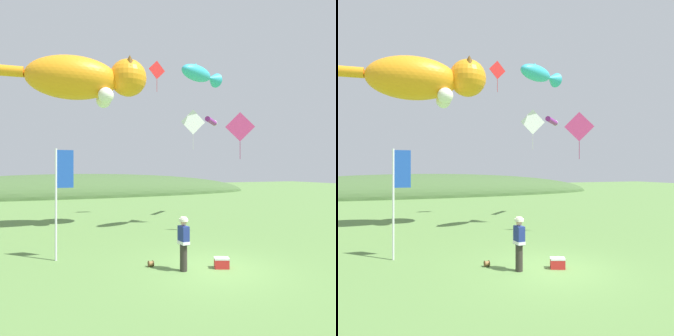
# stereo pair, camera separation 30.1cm
# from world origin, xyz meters

# --- Properties ---
(ground_plane) EXTENTS (120.00, 120.00, 0.00)m
(ground_plane) POSITION_xyz_m (0.00, 0.00, 0.00)
(ground_plane) COLOR #5B8442
(distant_hill_ridge) EXTENTS (49.29, 12.37, 5.44)m
(distant_hill_ridge) POSITION_xyz_m (0.00, 33.85, 0.00)
(distant_hill_ridge) COLOR #426033
(distant_hill_ridge) RESTS_ON ground
(festival_attendant) EXTENTS (0.30, 0.44, 1.77)m
(festival_attendant) POSITION_xyz_m (-1.02, 0.23, 0.95)
(festival_attendant) COLOR #332D28
(festival_attendant) RESTS_ON ground
(kite_spool) EXTENTS (0.17, 0.21, 0.21)m
(kite_spool) POSITION_xyz_m (-1.85, 1.09, 0.11)
(kite_spool) COLOR olive
(kite_spool) RESTS_ON ground
(picnic_cooler) EXTENTS (0.58, 0.49, 0.36)m
(picnic_cooler) POSITION_xyz_m (0.31, 0.01, 0.18)
(picnic_cooler) COLOR red
(picnic_cooler) RESTS_ON ground
(festival_banner_pole) EXTENTS (0.66, 0.08, 4.11)m
(festival_banner_pole) POSITION_xyz_m (-4.65, 3.13, 2.69)
(festival_banner_pole) COLOR silver
(festival_banner_pole) RESTS_ON ground
(kite_giant_cat) EXTENTS (9.28, 3.16, 2.82)m
(kite_giant_cat) POSITION_xyz_m (-2.89, 9.16, 8.40)
(kite_giant_cat) COLOR orange
(kite_fish_windsock) EXTENTS (3.21, 2.17, 0.97)m
(kite_fish_windsock) POSITION_xyz_m (2.98, 6.50, 8.59)
(kite_fish_windsock) COLOR #33B2CC
(kite_tube_streamer) EXTENTS (1.87, 1.98, 0.44)m
(kite_tube_streamer) POSITION_xyz_m (6.27, 10.98, 6.80)
(kite_tube_streamer) COLOR #8C268C
(kite_diamond_white) EXTENTS (1.45, 0.28, 2.37)m
(kite_diamond_white) POSITION_xyz_m (3.15, 7.73, 6.11)
(kite_diamond_white) COLOR white
(kite_diamond_pink) EXTENTS (1.33, 0.74, 2.41)m
(kite_diamond_pink) POSITION_xyz_m (4.23, 4.55, 5.51)
(kite_diamond_pink) COLOR #E53F8C
(kite_diamond_red) EXTENTS (1.30, 0.21, 2.21)m
(kite_diamond_red) POSITION_xyz_m (2.53, 12.12, 10.35)
(kite_diamond_red) COLOR red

